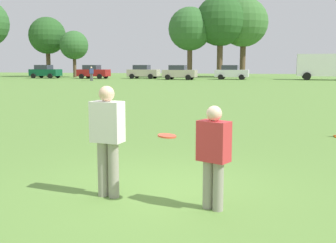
{
  "coord_description": "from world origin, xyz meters",
  "views": [
    {
      "loc": [
        1.55,
        -6.31,
        2.09
      ],
      "look_at": [
        -0.09,
        1.33,
        0.97
      ],
      "focal_mm": 43.87,
      "sensor_mm": 36.0,
      "label": 1
    }
  ],
  "objects_px": {
    "parked_car_mid_left": "(93,72)",
    "parked_car_near_right": "(231,72)",
    "box_truck": "(331,66)",
    "player_defender": "(214,152)",
    "parked_car_mid_right": "(179,72)",
    "player_thrower": "(108,135)",
    "frisbee": "(167,136)",
    "parked_car_near_left": "(45,71)",
    "parked_car_center": "(143,72)",
    "bystander_far_jogger": "(91,73)"
  },
  "relations": [
    {
      "from": "parked_car_mid_left",
      "to": "box_truck",
      "type": "xyz_separation_m",
      "value": [
        30.41,
        1.74,
        0.83
      ]
    },
    {
      "from": "parked_car_near_left",
      "to": "box_truck",
      "type": "distance_m",
      "value": 37.6
    },
    {
      "from": "player_thrower",
      "to": "parked_car_near_right",
      "type": "relative_size",
      "value": 0.41
    },
    {
      "from": "parked_car_mid_left",
      "to": "parked_car_center",
      "type": "distance_m",
      "value": 6.71
    },
    {
      "from": "parked_car_near_right",
      "to": "bystander_far_jogger",
      "type": "height_order",
      "value": "parked_car_near_right"
    },
    {
      "from": "frisbee",
      "to": "parked_car_mid_right",
      "type": "relative_size",
      "value": 0.06
    },
    {
      "from": "parked_car_mid_right",
      "to": "box_truck",
      "type": "height_order",
      "value": "box_truck"
    },
    {
      "from": "player_defender",
      "to": "parked_car_mid_left",
      "type": "xyz_separation_m",
      "value": [
        -20.93,
        46.4,
        0.08
      ]
    },
    {
      "from": "parked_car_near_right",
      "to": "frisbee",
      "type": "bearing_deg",
      "value": -87.7
    },
    {
      "from": "parked_car_mid_left",
      "to": "bystander_far_jogger",
      "type": "height_order",
      "value": "parked_car_mid_left"
    },
    {
      "from": "player_defender",
      "to": "box_truck",
      "type": "distance_m",
      "value": 49.08
    },
    {
      "from": "parked_car_near_right",
      "to": "parked_car_mid_right",
      "type": "bearing_deg",
      "value": -162.14
    },
    {
      "from": "frisbee",
      "to": "parked_car_near_left",
      "type": "xyz_separation_m",
      "value": [
        -27.4,
        46.56,
        -0.12
      ]
    },
    {
      "from": "parked_car_near_left",
      "to": "parked_car_center",
      "type": "bearing_deg",
      "value": 5.24
    },
    {
      "from": "player_defender",
      "to": "parked_car_mid_right",
      "type": "relative_size",
      "value": 0.35
    },
    {
      "from": "parked_car_near_left",
      "to": "parked_car_mid_right",
      "type": "distance_m",
      "value": 19.14
    },
    {
      "from": "player_thrower",
      "to": "box_truck",
      "type": "height_order",
      "value": "box_truck"
    },
    {
      "from": "player_defender",
      "to": "parked_car_mid_left",
      "type": "relative_size",
      "value": 0.35
    },
    {
      "from": "parked_car_near_left",
      "to": "parked_car_near_right",
      "type": "distance_m",
      "value": 25.51
    },
    {
      "from": "parked_car_center",
      "to": "parked_car_near_right",
      "type": "distance_m",
      "value": 11.8
    },
    {
      "from": "parked_car_near_left",
      "to": "parked_car_mid_left",
      "type": "distance_m",
      "value": 7.15
    },
    {
      "from": "parked_car_near_left",
      "to": "parked_car_mid_left",
      "type": "height_order",
      "value": "same"
    },
    {
      "from": "parked_car_mid_right",
      "to": "bystander_far_jogger",
      "type": "xyz_separation_m",
      "value": [
        -9.47,
        -5.59,
        0.02
      ]
    },
    {
      "from": "parked_car_near_left",
      "to": "player_thrower",
      "type": "bearing_deg",
      "value": -60.32
    },
    {
      "from": "player_thrower",
      "to": "player_defender",
      "type": "xyz_separation_m",
      "value": [
        1.67,
        -0.23,
        -0.14
      ]
    },
    {
      "from": "player_defender",
      "to": "frisbee",
      "type": "distance_m",
      "value": 0.71
    },
    {
      "from": "player_thrower",
      "to": "player_defender",
      "type": "bearing_deg",
      "value": -7.73
    },
    {
      "from": "parked_car_near_right",
      "to": "box_truck",
      "type": "height_order",
      "value": "box_truck"
    },
    {
      "from": "player_thrower",
      "to": "parked_car_center",
      "type": "distance_m",
      "value": 49.26
    },
    {
      "from": "parked_car_near_left",
      "to": "parked_car_near_right",
      "type": "height_order",
      "value": "same"
    },
    {
      "from": "parked_car_mid_right",
      "to": "bystander_far_jogger",
      "type": "relative_size",
      "value": 2.58
    },
    {
      "from": "frisbee",
      "to": "parked_car_center",
      "type": "height_order",
      "value": "parked_car_center"
    },
    {
      "from": "parked_car_mid_left",
      "to": "parked_car_near_left",
      "type": "bearing_deg",
      "value": 178.74
    },
    {
      "from": "parked_car_mid_left",
      "to": "parked_car_near_right",
      "type": "xyz_separation_m",
      "value": [
        18.34,
        1.06,
        0.0
      ]
    },
    {
      "from": "frisbee",
      "to": "parked_car_near_left",
      "type": "bearing_deg",
      "value": 120.48
    },
    {
      "from": "parked_car_mid_right",
      "to": "player_defender",
      "type": "bearing_deg",
      "value": -78.82
    },
    {
      "from": "parked_car_near_right",
      "to": "bystander_far_jogger",
      "type": "bearing_deg",
      "value": -154.26
    },
    {
      "from": "parked_car_mid_left",
      "to": "player_thrower",
      "type": "bearing_deg",
      "value": -67.36
    },
    {
      "from": "player_thrower",
      "to": "parked_car_near_left",
      "type": "xyz_separation_m",
      "value": [
        -26.41,
        46.33,
        -0.06
      ]
    },
    {
      "from": "parked_car_near_left",
      "to": "parked_car_mid_left",
      "type": "bearing_deg",
      "value": -1.26
    },
    {
      "from": "parked_car_mid_left",
      "to": "box_truck",
      "type": "relative_size",
      "value": 0.5
    },
    {
      "from": "frisbee",
      "to": "parked_car_near_right",
      "type": "distance_m",
      "value": 47.5
    },
    {
      "from": "parked_car_mid_right",
      "to": "parked_car_near_right",
      "type": "distance_m",
      "value": 6.71
    },
    {
      "from": "player_thrower",
      "to": "box_truck",
      "type": "relative_size",
      "value": 0.2
    },
    {
      "from": "parked_car_center",
      "to": "bystander_far_jogger",
      "type": "distance_m",
      "value": 8.97
    },
    {
      "from": "player_thrower",
      "to": "parked_car_center",
      "type": "relative_size",
      "value": 0.41
    },
    {
      "from": "player_defender",
      "to": "parked_car_center",
      "type": "height_order",
      "value": "parked_car_center"
    },
    {
      "from": "player_thrower",
      "to": "parked_car_mid_right",
      "type": "xyz_separation_m",
      "value": [
        -7.31,
        45.18,
        -0.06
      ]
    },
    {
      "from": "frisbee",
      "to": "parked_car_mid_right",
      "type": "bearing_deg",
      "value": 100.36
    },
    {
      "from": "player_thrower",
      "to": "parked_car_mid_left",
      "type": "xyz_separation_m",
      "value": [
        -19.26,
        46.17,
        -0.06
      ]
    }
  ]
}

